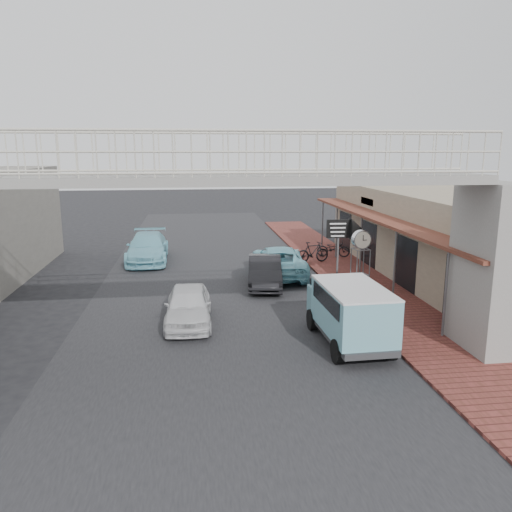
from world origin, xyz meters
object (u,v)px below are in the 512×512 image
object	(u,v)px
angkot_van	(350,307)
angkot_curb	(279,261)
dark_sedan	(265,272)
motorcycle_far	(313,252)
white_hatchback	(188,305)
motorcycle_near	(333,248)
arrow_sign	(354,229)
street_clock	(361,243)
angkot_far	(148,248)

from	to	relation	value
angkot_van	angkot_curb	bearing A→B (deg)	92.70
dark_sedan	motorcycle_far	bearing A→B (deg)	59.05
white_hatchback	motorcycle_near	world-z (taller)	white_hatchback
dark_sedan	arrow_sign	bearing A→B (deg)	13.43
dark_sedan	street_clock	bearing A→B (deg)	-40.85
angkot_far	angkot_van	size ratio (longest dim) A/B	1.31
white_hatchback	motorcycle_far	size ratio (longest dim) A/B	2.10
angkot_curb	arrow_sign	distance (m)	3.83
angkot_far	arrow_sign	bearing A→B (deg)	-29.92
dark_sedan	white_hatchback	bearing A→B (deg)	-119.51
motorcycle_far	arrow_sign	xyz separation A→B (m)	(1.01, -3.51, 1.73)
motorcycle_near	arrow_sign	bearing A→B (deg)	-169.04
dark_sedan	motorcycle_near	distance (m)	6.93
angkot_far	arrow_sign	size ratio (longest dim) A/B	1.82
street_clock	dark_sedan	bearing A→B (deg)	124.96
angkot_curb	angkot_van	size ratio (longest dim) A/B	1.29
motorcycle_far	arrow_sign	size ratio (longest dim) A/B	0.65
street_clock	arrow_sign	xyz separation A→B (m)	(1.01, 3.91, -0.11)
motorcycle_far	arrow_sign	bearing A→B (deg)	-177.15
angkot_far	arrow_sign	world-z (taller)	arrow_sign
angkot_far	motorcycle_near	bearing A→B (deg)	-4.27
angkot_van	motorcycle_far	bearing A→B (deg)	80.60
angkot_curb	motorcycle_near	size ratio (longest dim) A/B	2.87
angkot_curb	arrow_sign	xyz separation A→B (m)	(3.17, -1.36, 1.67)
angkot_far	street_clock	size ratio (longest dim) A/B	1.79
angkot_far	motorcycle_near	world-z (taller)	angkot_far
dark_sedan	arrow_sign	xyz separation A→B (m)	(4.12, 0.45, 1.72)
angkot_far	angkot_van	xyz separation A→B (m)	(7.13, -12.78, 0.47)
angkot_van	motorcycle_far	world-z (taller)	angkot_van
angkot_curb	motorcycle_far	xyz separation A→B (m)	(2.16, 2.15, -0.06)
dark_sedan	angkot_curb	distance (m)	2.04
angkot_curb	street_clock	world-z (taller)	street_clock
motorcycle_near	dark_sedan	bearing A→B (deg)	155.15
street_clock	white_hatchback	bearing A→B (deg)	-178.32
angkot_curb	arrow_sign	size ratio (longest dim) A/B	1.81
dark_sedan	angkot_van	xyz separation A→B (m)	(1.61, -6.99, 0.55)
dark_sedan	motorcycle_near	xyz separation A→B (m)	(4.58, 5.20, -0.09)
white_hatchback	angkot_far	size ratio (longest dim) A/B	0.75
white_hatchback	angkot_far	xyz separation A→B (m)	(-2.21, 10.23, 0.09)
white_hatchback	angkot_far	world-z (taller)	angkot_far
dark_sedan	angkot_far	bearing A→B (deg)	140.82
motorcycle_near	street_clock	xyz separation A→B (m)	(-1.47, -8.66, 1.93)
street_clock	motorcycle_near	bearing A→B (deg)	73.35
dark_sedan	angkot_far	size ratio (longest dim) A/B	0.78
angkot_curb	angkot_far	world-z (taller)	angkot_far
white_hatchback	arrow_sign	xyz separation A→B (m)	(7.43, 4.89, 1.73)
arrow_sign	motorcycle_near	bearing A→B (deg)	87.44
white_hatchback	angkot_curb	distance (m)	7.56
dark_sedan	angkot_van	world-z (taller)	angkot_van
white_hatchback	dark_sedan	xyz separation A→B (m)	(3.31, 4.44, 0.01)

